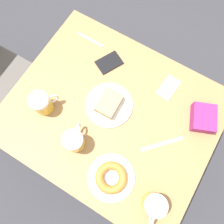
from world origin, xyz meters
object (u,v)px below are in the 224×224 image
(fork, at_px, (90,40))
(blue_pouch, at_px, (203,118))
(plate_with_donut, at_px, (111,178))
(knife, at_px, (162,144))
(plate_with_cake, at_px, (109,104))
(napkin_folded, at_px, (169,88))
(beer_mug_center, at_px, (74,141))
(beer_mug_left, at_px, (42,103))
(beer_mug_right, at_px, (154,205))
(passport_near_edge, at_px, (109,63))

(fork, relative_size, blue_pouch, 1.00)
(plate_with_donut, height_order, knife, plate_with_donut)
(plate_with_cake, bearing_deg, plate_with_donut, -147.25)
(plate_with_cake, xyz_separation_m, fork, (0.27, 0.28, -0.02))
(napkin_folded, bearing_deg, plate_with_cake, 138.19)
(beer_mug_center, bearing_deg, beer_mug_left, 73.23)
(beer_mug_left, relative_size, beer_mug_right, 0.93)
(beer_mug_center, xyz_separation_m, fork, (0.50, 0.24, -0.05))
(beer_mug_left, bearing_deg, blue_pouch, -63.81)
(knife, distance_m, passport_near_edge, 0.49)
(napkin_folded, bearing_deg, beer_mug_center, 152.44)
(beer_mug_center, relative_size, knife, 0.80)
(beer_mug_right, distance_m, knife, 0.27)
(beer_mug_center, relative_size, beer_mug_right, 1.00)
(plate_with_cake, distance_m, fork, 0.38)
(beer_mug_right, bearing_deg, plate_with_donut, 89.46)
(beer_mug_left, bearing_deg, napkin_folded, -49.56)
(plate_with_cake, relative_size, beer_mug_center, 1.78)
(plate_with_cake, bearing_deg, napkin_folded, -41.81)
(plate_with_cake, height_order, beer_mug_center, beer_mug_center)
(fork, distance_m, knife, 0.66)
(plate_with_donut, relative_size, knife, 1.29)
(plate_with_cake, distance_m, beer_mug_center, 0.24)
(plate_with_cake, xyz_separation_m, plate_with_donut, (-0.29, -0.18, 0.00))
(plate_with_donut, xyz_separation_m, beer_mug_right, (-0.00, -0.20, 0.04))
(napkin_folded, bearing_deg, passport_near_edge, 95.85)
(beer_mug_center, bearing_deg, fork, 25.78)
(beer_mug_right, xyz_separation_m, knife, (0.25, 0.08, -0.05))
(beer_mug_left, relative_size, knife, 0.74)
(plate_with_donut, relative_size, passport_near_edge, 1.37)
(beer_mug_left, relative_size, passport_near_edge, 0.79)
(napkin_folded, bearing_deg, beer_mug_left, 130.44)
(fork, distance_m, blue_pouch, 0.70)
(knife, xyz_separation_m, blue_pouch, (0.20, -0.11, 0.03))
(beer_mug_center, height_order, napkin_folded, beer_mug_center)
(knife, distance_m, blue_pouch, 0.23)
(beer_mug_center, distance_m, beer_mug_right, 0.43)
(fork, height_order, blue_pouch, blue_pouch)
(passport_near_edge, bearing_deg, plate_with_donut, -147.92)
(beer_mug_right, bearing_deg, beer_mug_left, 79.51)
(plate_with_donut, bearing_deg, beer_mug_center, 77.10)
(plate_with_donut, bearing_deg, plate_with_cake, 32.75)
(plate_with_cake, distance_m, beer_mug_left, 0.31)
(plate_with_donut, height_order, beer_mug_center, beer_mug_center)
(plate_with_donut, relative_size, beer_mug_left, 1.74)
(fork, height_order, passport_near_edge, passport_near_edge)
(beer_mug_right, bearing_deg, passport_near_edge, 46.22)
(beer_mug_center, height_order, beer_mug_right, same)
(beer_mug_left, height_order, blue_pouch, beer_mug_left)
(beer_mug_right, bearing_deg, knife, 17.29)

